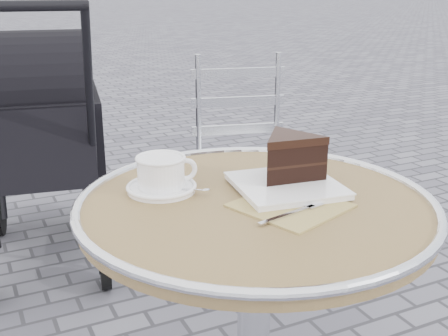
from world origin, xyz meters
name	(u,v)px	position (x,y,z in m)	size (l,w,h in m)	color
cafe_table	(255,274)	(0.00, 0.00, 0.57)	(0.72, 0.72, 0.74)	silver
cappuccino_set	(162,176)	(-0.15, 0.13, 0.76)	(0.15, 0.15, 0.07)	white
cake_plate_set	(289,163)	(0.10, 0.04, 0.78)	(0.30, 0.34, 0.11)	#A28859
bistro_chair	(242,138)	(0.51, 1.04, 0.54)	(0.47, 0.47, 0.87)	silver
baby_stroller	(38,145)	(-0.23, 1.47, 0.49)	(0.65, 1.12, 1.09)	black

